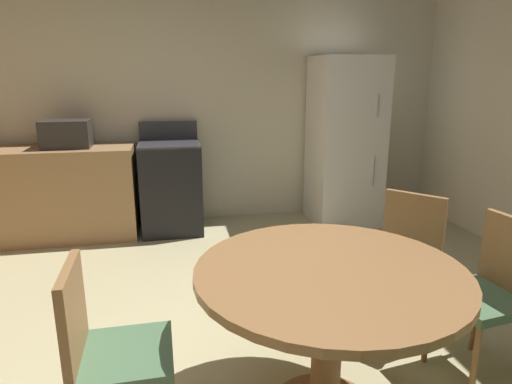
% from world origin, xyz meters
% --- Properties ---
extents(ground_plane, '(14.00, 14.00, 0.00)m').
position_xyz_m(ground_plane, '(0.00, 0.00, 0.00)').
color(ground_plane, tan).
extents(wall_back, '(5.77, 0.12, 2.70)m').
position_xyz_m(wall_back, '(0.00, 2.86, 1.35)').
color(wall_back, beige).
rests_on(wall_back, ground).
extents(kitchen_counter, '(1.95, 0.60, 0.90)m').
position_xyz_m(kitchen_counter, '(-1.61, 2.46, 0.45)').
color(kitchen_counter, '#9E754C').
rests_on(kitchen_counter, ground).
extents(oven_range, '(0.60, 0.60, 1.10)m').
position_xyz_m(oven_range, '(-0.29, 2.47, 0.47)').
color(oven_range, black).
rests_on(oven_range, ground).
extents(refrigerator, '(0.68, 0.68, 1.76)m').
position_xyz_m(refrigerator, '(1.55, 2.41, 0.88)').
color(refrigerator, white).
rests_on(refrigerator, ground).
extents(microwave, '(0.44, 0.32, 0.26)m').
position_xyz_m(microwave, '(-1.24, 2.46, 1.03)').
color(microwave, '#2D2B28').
rests_on(microwave, kitchen_counter).
extents(dining_table, '(1.21, 1.21, 0.76)m').
position_xyz_m(dining_table, '(0.38, -0.33, 0.60)').
color(dining_table, olive).
rests_on(dining_table, ground).
extents(chair_west, '(0.41, 0.41, 0.87)m').
position_xyz_m(chair_west, '(-0.58, -0.35, 0.50)').
color(chair_west, olive).
rests_on(chair_west, ground).
extents(chair_east, '(0.45, 0.45, 0.87)m').
position_xyz_m(chair_east, '(1.34, -0.19, 0.50)').
color(chair_east, olive).
rests_on(chair_east, ground).
extents(chair_northeast, '(0.56, 0.56, 0.87)m').
position_xyz_m(chair_northeast, '(1.11, 0.30, 0.50)').
color(chair_northeast, olive).
rests_on(chair_northeast, ground).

